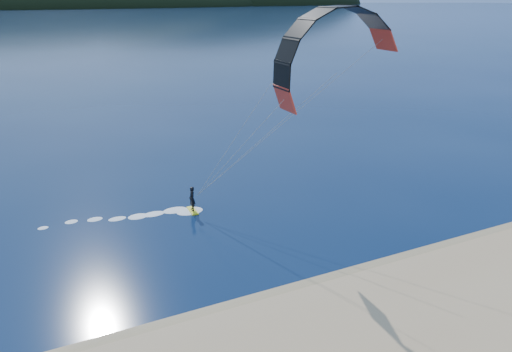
# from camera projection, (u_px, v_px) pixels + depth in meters

# --- Properties ---
(wet_sand) EXTENTS (220.00, 2.50, 0.10)m
(wet_sand) POSITION_uv_depth(u_px,v_px,m) (248.00, 312.00, 23.53)
(wet_sand) COLOR #947F56
(wet_sand) RESTS_ON ground
(headland) EXTENTS (1200.00, 310.00, 140.00)m
(headland) POSITION_uv_depth(u_px,v_px,m) (31.00, 7.00, 649.62)
(headland) COLOR black
(headland) RESTS_ON ground
(kitesurfer_near) EXTENTS (24.39, 7.55, 14.78)m
(kitesurfer_near) POSITION_uv_depth(u_px,v_px,m) (331.00, 77.00, 30.81)
(kitesurfer_near) COLOR yellow
(kitesurfer_near) RESTS_ON ground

